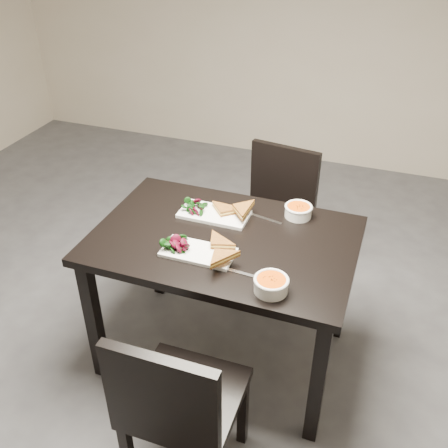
# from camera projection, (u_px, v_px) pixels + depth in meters

# --- Properties ---
(ground) EXTENTS (5.00, 5.00, 0.00)m
(ground) POSITION_uv_depth(u_px,v_px,m) (161.00, 335.00, 2.85)
(ground) COLOR #47474C
(ground) RESTS_ON ground
(table) EXTENTS (1.20, 0.80, 0.75)m
(table) POSITION_uv_depth(u_px,v_px,m) (224.00, 254.00, 2.39)
(table) COLOR black
(table) RESTS_ON ground
(chair_near) EXTENTS (0.42, 0.42, 0.85)m
(chair_near) POSITION_uv_depth(u_px,v_px,m) (177.00, 404.00, 1.89)
(chair_near) COLOR black
(chair_near) RESTS_ON ground
(chair_far) EXTENTS (0.48, 0.48, 0.85)m
(chair_far) POSITION_uv_depth(u_px,v_px,m) (275.00, 210.00, 3.04)
(chair_far) COLOR black
(chair_far) RESTS_ON ground
(plate_near) EXTENTS (0.32, 0.16, 0.02)m
(plate_near) POSITION_uv_depth(u_px,v_px,m) (198.00, 252.00, 2.22)
(plate_near) COLOR white
(plate_near) RESTS_ON table
(sandwich_near) EXTENTS (0.19, 0.16, 0.05)m
(sandwich_near) POSITION_uv_depth(u_px,v_px,m) (213.00, 247.00, 2.20)
(sandwich_near) COLOR #A96623
(sandwich_near) RESTS_ON plate_near
(salad_near) EXTENTS (0.10, 0.09, 0.04)m
(salad_near) POSITION_uv_depth(u_px,v_px,m) (177.00, 242.00, 2.24)
(salad_near) COLOR black
(salad_near) RESTS_ON plate_near
(soup_bowl_near) EXTENTS (0.14, 0.14, 0.06)m
(soup_bowl_near) POSITION_uv_depth(u_px,v_px,m) (271.00, 284.00, 2.00)
(soup_bowl_near) COLOR white
(soup_bowl_near) RESTS_ON table
(cutlery_near) EXTENTS (0.18, 0.03, 0.00)m
(cutlery_near) POSITION_uv_depth(u_px,v_px,m) (236.00, 272.00, 2.12)
(cutlery_near) COLOR silver
(cutlery_near) RESTS_ON table
(plate_far) EXTENTS (0.34, 0.17, 0.02)m
(plate_far) POSITION_uv_depth(u_px,v_px,m) (214.00, 214.00, 2.49)
(plate_far) COLOR white
(plate_far) RESTS_ON table
(sandwich_far) EXTENTS (0.21, 0.21, 0.05)m
(sandwich_far) POSITION_uv_depth(u_px,v_px,m) (226.00, 212.00, 2.44)
(sandwich_far) COLOR #A96623
(sandwich_far) RESTS_ON plate_far
(salad_far) EXTENTS (0.11, 0.09, 0.05)m
(salad_far) POSITION_uv_depth(u_px,v_px,m) (195.00, 205.00, 2.50)
(salad_far) COLOR black
(salad_far) RESTS_ON plate_far
(soup_bowl_far) EXTENTS (0.13, 0.13, 0.06)m
(soup_bowl_far) POSITION_uv_depth(u_px,v_px,m) (298.00, 210.00, 2.47)
(soup_bowl_far) COLOR white
(soup_bowl_far) RESTS_ON table
(cutlery_far) EXTENTS (0.18, 0.05, 0.00)m
(cutlery_far) POSITION_uv_depth(u_px,v_px,m) (265.00, 218.00, 2.46)
(cutlery_far) COLOR silver
(cutlery_far) RESTS_ON table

